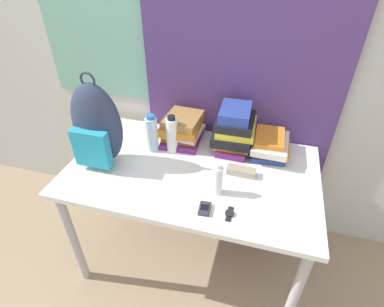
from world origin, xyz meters
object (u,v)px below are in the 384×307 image
backpack (97,127)px  book_stack_right (270,145)px  book_stack_left (183,128)px  cell_phone (205,209)px  sunscreen_bottle (218,180)px  book_stack_center (234,130)px  wristwatch (230,214)px  sunglasses_case (241,171)px  sports_bottle (172,135)px  water_bottle (152,134)px

backpack → book_stack_right: backpack is taller
book_stack_left → cell_phone: (0.27, -0.53, -0.08)m
sunscreen_bottle → book_stack_center: bearing=88.3°
cell_phone → wristwatch: 0.11m
book_stack_left → wristwatch: 0.65m
sunglasses_case → book_stack_left: bearing=149.9°
sports_bottle → wristwatch: (0.41, -0.41, -0.10)m
backpack → book_stack_right: 0.95m
wristwatch → water_bottle: bearing=143.7°
water_bottle → book_stack_right: bearing=11.4°
book_stack_right → sunglasses_case: book_stack_right is taller
sports_bottle → sunglasses_case: bearing=-14.9°
book_stack_center → sunglasses_case: (0.08, -0.22, -0.11)m
water_bottle → wristwatch: size_ratio=2.52×
sunscreen_bottle → cell_phone: bearing=-103.4°
book_stack_center → water_bottle: size_ratio=1.19×
book_stack_left → water_bottle: bearing=-134.7°
wristwatch → backpack: bearing=164.7°
backpack → water_bottle: (0.22, 0.18, -0.11)m
sunscreen_bottle → sunglasses_case: (0.09, 0.17, -0.06)m
book_stack_center → wristwatch: book_stack_center is taller
backpack → book_stack_left: 0.50m
backpack → book_stack_center: (0.67, 0.32, -0.09)m
book_stack_left → book_stack_center: 0.31m
book_stack_right → sunscreen_bottle: (-0.22, -0.39, 0.02)m
book_stack_center → wristwatch: size_ratio=3.01×
backpack → cell_phone: size_ratio=6.05×
wristwatch → book_stack_left: bearing=126.1°
backpack → book_stack_center: bearing=25.2°
water_bottle → sports_bottle: size_ratio=1.00×
sports_bottle → water_bottle: bearing=-167.8°
cell_phone → sunglasses_case: bearing=67.5°
backpack → sunglasses_case: backpack is taller
book_stack_left → sunglasses_case: bearing=-30.1°
water_bottle → sunscreen_bottle: water_bottle is taller
book_stack_center → wristwatch: 0.54m
book_stack_center → wristwatch: bearing=-82.1°
sports_bottle → sunglasses_case: (0.42, -0.11, -0.09)m
sunglasses_case → wristwatch: bearing=-91.9°
water_bottle → cell_phone: (0.41, -0.39, -0.10)m
book_stack_center → book_stack_right: book_stack_center is taller
book_stack_center → sports_bottle: (-0.34, -0.11, -0.02)m
book_stack_right → book_stack_left: bearing=179.1°
book_stack_left → water_bottle: water_bottle is taller
book_stack_left → water_bottle: (-0.14, -0.14, 0.02)m
backpack → book_stack_right: bearing=19.4°
sunscreen_bottle → wristwatch: sunscreen_bottle is taller
water_bottle → book_stack_center: bearing=17.1°
book_stack_right → sunscreen_bottle: bearing=-119.4°
book_stack_left → sunscreen_bottle: sunscreen_bottle is taller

